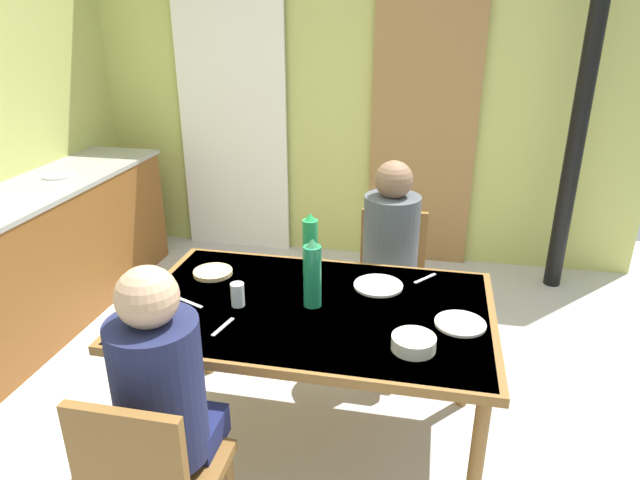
# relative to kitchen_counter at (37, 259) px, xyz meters

# --- Properties ---
(ground_plane) EXTENTS (6.01, 6.01, 0.00)m
(ground_plane) POSITION_rel_kitchen_counter_xyz_m (1.80, -0.70, -0.45)
(ground_plane) COLOR beige
(wall_back) EXTENTS (4.46, 0.10, 2.88)m
(wall_back) POSITION_rel_kitchen_counter_xyz_m (1.80, 1.61, 0.99)
(wall_back) COLOR #BBBE63
(wall_back) RESTS_ON ground_plane
(door_wooden) EXTENTS (0.80, 0.05, 2.00)m
(door_wooden) POSITION_rel_kitchen_counter_xyz_m (2.36, 1.53, 0.55)
(door_wooden) COLOR olive
(door_wooden) RESTS_ON ground_plane
(stove_pipe_column) EXTENTS (0.12, 0.12, 2.88)m
(stove_pipe_column) POSITION_rel_kitchen_counter_xyz_m (3.40, 1.26, 0.99)
(stove_pipe_column) COLOR black
(stove_pipe_column) RESTS_ON ground_plane
(curtain_panel) EXTENTS (0.90, 0.03, 2.42)m
(curtain_panel) POSITION_rel_kitchen_counter_xyz_m (0.82, 1.51, 0.76)
(curtain_panel) COLOR white
(curtain_panel) RESTS_ON ground_plane
(kitchen_counter) EXTENTS (0.61, 2.40, 0.91)m
(kitchen_counter) POSITION_rel_kitchen_counter_xyz_m (0.00, 0.00, 0.00)
(kitchen_counter) COLOR brown
(kitchen_counter) RESTS_ON ground_plane
(dining_table) EXTENTS (1.56, 0.98, 0.74)m
(dining_table) POSITION_rel_kitchen_counter_xyz_m (1.99, -0.75, 0.22)
(dining_table) COLOR brown
(dining_table) RESTS_ON ground_plane
(chair_far_diner) EXTENTS (0.40, 0.40, 0.87)m
(chair_far_diner) POSITION_rel_kitchen_counter_xyz_m (2.26, 0.09, 0.05)
(chair_far_diner) COLOR brown
(chair_far_diner) RESTS_ON ground_plane
(person_near_diner) EXTENTS (0.30, 0.37, 0.77)m
(person_near_diner) POSITION_rel_kitchen_counter_xyz_m (1.62, -1.45, 0.33)
(person_near_diner) COLOR #1A2050
(person_near_diner) RESTS_ON ground_plane
(person_far_diner) EXTENTS (0.30, 0.37, 0.77)m
(person_far_diner) POSITION_rel_kitchen_counter_xyz_m (2.26, -0.04, 0.33)
(person_far_diner) COLOR #52595B
(person_far_diner) RESTS_ON ground_plane
(water_bottle_green_near) EXTENTS (0.07, 0.07, 0.31)m
(water_bottle_green_near) POSITION_rel_kitchen_counter_xyz_m (1.91, -0.44, 0.44)
(water_bottle_green_near) COLOR green
(water_bottle_green_near) RESTS_ON dining_table
(water_bottle_green_far) EXTENTS (0.08, 0.08, 0.31)m
(water_bottle_green_far) POSITION_rel_kitchen_counter_xyz_m (1.98, -0.74, 0.44)
(water_bottle_green_far) COLOR #1E8151
(water_bottle_green_far) RESTS_ON dining_table
(serving_bowl_center) EXTENTS (0.17, 0.17, 0.05)m
(serving_bowl_center) POSITION_rel_kitchen_counter_xyz_m (2.43, -1.00, 0.32)
(serving_bowl_center) COLOR silver
(serving_bowl_center) RESTS_ON dining_table
(dinner_plate_near_left) EXTENTS (0.21, 0.21, 0.01)m
(dinner_plate_near_left) POSITION_rel_kitchen_counter_xyz_m (2.61, -0.78, 0.29)
(dinner_plate_near_left) COLOR white
(dinner_plate_near_left) RESTS_ON dining_table
(dinner_plate_near_right) EXTENTS (0.23, 0.23, 0.01)m
(dinner_plate_near_right) POSITION_rel_kitchen_counter_xyz_m (2.25, -0.51, 0.29)
(dinner_plate_near_right) COLOR white
(dinner_plate_near_right) RESTS_ON dining_table
(drinking_glass_by_near_diner) EXTENTS (0.06, 0.06, 0.11)m
(drinking_glass_by_near_diner) POSITION_rel_kitchen_counter_xyz_m (1.67, -0.81, 0.34)
(drinking_glass_by_near_diner) COLOR silver
(drinking_glass_by_near_diner) RESTS_ON dining_table
(bread_plate_sliced) EXTENTS (0.19, 0.19, 0.02)m
(bread_plate_sliced) POSITION_rel_kitchen_counter_xyz_m (1.44, -0.54, 0.30)
(bread_plate_sliced) COLOR #DBB77A
(bread_plate_sliced) RESTS_ON dining_table
(cutlery_knife_near) EXTENTS (0.10, 0.13, 0.00)m
(cutlery_knife_near) POSITION_rel_kitchen_counter_xyz_m (2.46, -0.38, 0.29)
(cutlery_knife_near) COLOR silver
(cutlery_knife_near) RESTS_ON dining_table
(cutlery_fork_near) EXTENTS (0.05, 0.15, 0.00)m
(cutlery_fork_near) POSITION_rel_kitchen_counter_xyz_m (1.67, -1.00, 0.29)
(cutlery_fork_near) COLOR silver
(cutlery_fork_near) RESTS_ON dining_table
(cutlery_knife_far) EXTENTS (0.14, 0.08, 0.00)m
(cutlery_knife_far) POSITION_rel_kitchen_counter_xyz_m (1.45, -0.84, 0.29)
(cutlery_knife_far) COLOR silver
(cutlery_knife_far) RESTS_ON dining_table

